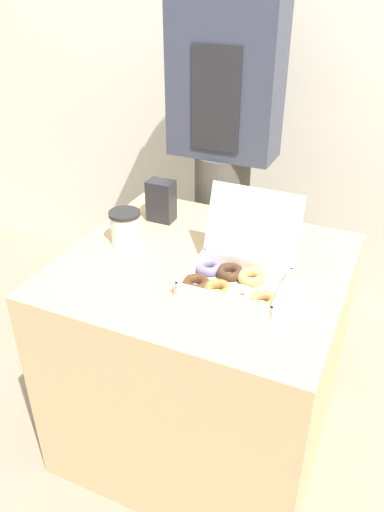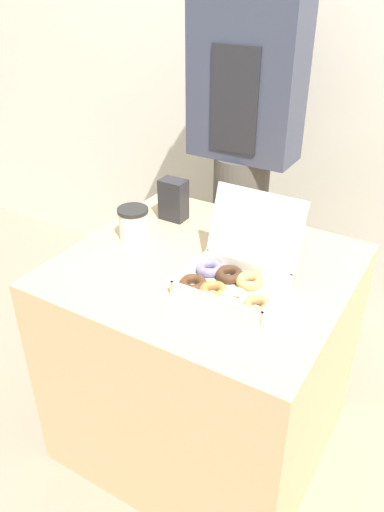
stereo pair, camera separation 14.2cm
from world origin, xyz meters
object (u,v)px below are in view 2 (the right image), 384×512
napkin_holder (174,200)px  person_customer (243,142)px  donut_box (232,277)px  coffee_cup (134,224)px

napkin_holder → person_customer: person_customer is taller
donut_box → person_customer: size_ratio=0.18×
person_customer → donut_box: bearing=-65.9°
person_customer → coffee_cup: bearing=-102.5°
donut_box → napkin_holder: size_ratio=2.04×
napkin_holder → person_customer: size_ratio=0.09×
coffee_cup → napkin_holder: 0.20m
donut_box → napkin_holder: bearing=143.2°
coffee_cup → napkin_holder: size_ratio=0.76×
napkin_holder → person_customer: bearing=75.3°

